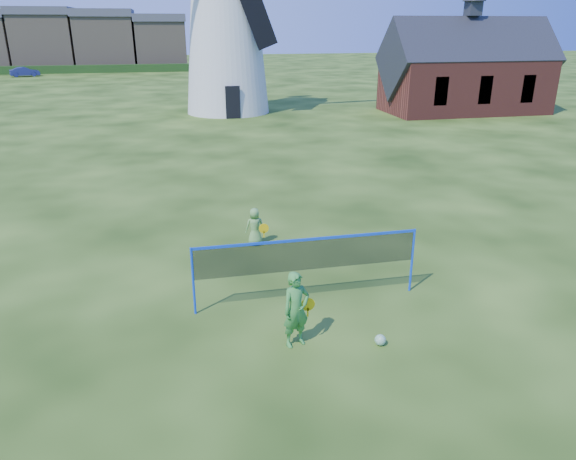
# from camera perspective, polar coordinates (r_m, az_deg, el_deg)

# --- Properties ---
(ground) EXTENTS (220.00, 220.00, 0.00)m
(ground) POSITION_cam_1_polar(r_m,az_deg,el_deg) (12.26, -0.41, -7.45)
(ground) COLOR black
(ground) RESTS_ON ground
(windmill) EXTENTS (13.84, 5.81, 18.13)m
(windmill) POSITION_cam_1_polar(r_m,az_deg,el_deg) (39.06, -6.75, 21.31)
(windmill) COLOR white
(windmill) RESTS_ON ground
(chapel) EXTENTS (11.54, 5.59, 9.75)m
(chapel) POSITION_cam_1_polar(r_m,az_deg,el_deg) (41.11, 18.51, 15.70)
(chapel) COLOR brown
(chapel) RESTS_ON ground
(badminton_net) EXTENTS (5.05, 0.05, 1.55)m
(badminton_net) POSITION_cam_1_polar(r_m,az_deg,el_deg) (11.69, 2.10, -2.74)
(badminton_net) COLOR blue
(badminton_net) RESTS_ON ground
(player_girl) EXTENTS (0.74, 0.53, 1.54)m
(player_girl) POSITION_cam_1_polar(r_m,az_deg,el_deg) (10.31, 0.88, -8.50)
(player_girl) COLOR #3C9039
(player_girl) RESTS_ON ground
(player_boy) EXTENTS (0.63, 0.41, 1.09)m
(player_boy) POSITION_cam_1_polar(r_m,az_deg,el_deg) (15.05, -3.56, 0.36)
(player_boy) COLOR #66A04D
(player_boy) RESTS_ON ground
(play_ball) EXTENTS (0.22, 0.22, 0.22)m
(play_ball) POSITION_cam_1_polar(r_m,az_deg,el_deg) (10.77, 9.84, -11.52)
(play_ball) COLOR green
(play_ball) RESTS_ON ground
(hedge) EXTENTS (62.00, 0.80, 1.00)m
(hedge) POSITION_cam_1_polar(r_m,az_deg,el_deg) (79.23, -27.87, 14.87)
(hedge) COLOR #193814
(hedge) RESTS_ON ground
(car_right) EXTENTS (3.55, 2.00, 1.11)m
(car_right) POSITION_cam_1_polar(r_m,az_deg,el_deg) (74.88, -26.35, 14.93)
(car_right) COLOR navy
(car_right) RESTS_ON ground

